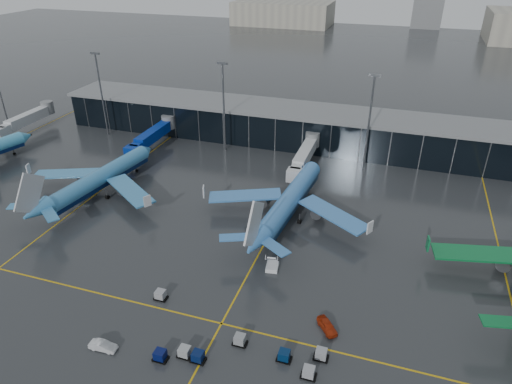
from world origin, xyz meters
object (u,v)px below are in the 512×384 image
(airliner_klm_near, at_px, (291,189))
(mobile_airstair, at_px, (272,265))
(service_van_red, at_px, (327,326))
(service_van_white, at_px, (103,346))
(baggage_carts, at_px, (230,347))
(airliner_arkefly, at_px, (100,168))

(airliner_klm_near, xyz_separation_m, mobile_airstair, (1.60, -19.15, -5.97))
(service_van_red, xyz_separation_m, service_van_white, (-31.12, -14.43, -0.06))
(service_van_white, bearing_deg, mobile_airstair, -38.23)
(baggage_carts, xyz_separation_m, mobile_airstair, (0.41, 20.82, 0.01))
(airliner_arkefly, height_order, airliner_klm_near, airliner_klm_near)
(airliner_klm_near, bearing_deg, baggage_carts, -83.11)
(airliner_klm_near, xyz_separation_m, baggage_carts, (1.19, -39.97, -5.98))
(mobile_airstair, distance_m, service_van_white, 32.40)
(airliner_arkefly, distance_m, baggage_carts, 59.66)
(airliner_arkefly, xyz_separation_m, service_van_red, (59.90, -27.62, -5.83))
(mobile_airstair, relative_size, service_van_white, 0.82)
(service_van_red, height_order, service_van_white, service_van_red)
(airliner_arkefly, relative_size, service_van_red, 9.58)
(service_van_white, bearing_deg, airliner_arkefly, 31.17)
(airliner_arkefly, relative_size, service_van_white, 10.05)
(airliner_klm_near, bearing_deg, service_van_red, -60.48)
(service_van_red, bearing_deg, mobile_airstair, 96.93)
(airliner_arkefly, bearing_deg, mobile_airstair, -10.49)
(service_van_red, bearing_deg, service_van_white, 165.80)
(baggage_carts, height_order, service_van_white, baggage_carts)
(baggage_carts, relative_size, service_van_white, 7.19)
(service_van_white, bearing_deg, airliner_klm_near, -23.62)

